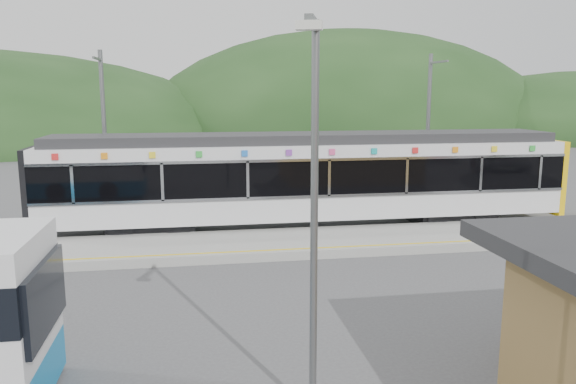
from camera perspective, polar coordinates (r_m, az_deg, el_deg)
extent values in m
plane|color=#4C4C4F|center=(16.57, 2.88, -8.63)|extent=(120.00, 120.00, 0.00)
ellipsoid|color=#1E3D19|center=(72.19, 6.09, 5.78)|extent=(52.00, 39.00, 26.00)
cube|color=#9E9E99|center=(19.62, 0.81, -5.18)|extent=(26.00, 3.20, 0.30)
cube|color=yellow|center=(18.35, 1.54, -5.76)|extent=(26.00, 0.10, 0.01)
cube|color=black|center=(21.96, -13.57, -3.41)|extent=(3.20, 2.20, 0.56)
cube|color=black|center=(24.24, 16.03, -2.27)|extent=(3.20, 2.20, 0.56)
cube|color=silver|center=(22.18, 2.00, -1.04)|extent=(20.00, 2.90, 0.92)
cube|color=black|center=(21.99, 2.01, 1.99)|extent=(20.00, 2.96, 1.45)
cube|color=silver|center=(20.65, 2.84, -0.44)|extent=(20.00, 0.05, 0.10)
cube|color=silver|center=(20.44, 2.87, 3.28)|extent=(20.00, 0.05, 0.10)
cube|color=silver|center=(21.87, 2.03, 4.45)|extent=(20.00, 2.90, 0.45)
cube|color=#2D2D30|center=(21.84, 2.04, 5.51)|extent=(19.40, 2.50, 0.36)
cube|color=yellow|center=(26.01, 24.42, 1.62)|extent=(0.24, 2.92, 3.00)
cube|color=black|center=(22.34, -24.28, 0.38)|extent=(0.20, 2.92, 3.00)
cube|color=silver|center=(20.48, -21.06, 0.72)|extent=(0.10, 0.05, 1.35)
cube|color=silver|center=(20.09, -12.65, 0.99)|extent=(0.10, 0.05, 1.35)
cube|color=silver|center=(20.15, -4.11, 1.23)|extent=(0.10, 0.05, 1.35)
cube|color=silver|center=(20.65, 4.21, 1.44)|extent=(0.10, 0.05, 1.35)
cube|color=silver|center=(21.55, 11.98, 1.61)|extent=(0.10, 0.05, 1.35)
cube|color=silver|center=(22.82, 19.01, 1.74)|extent=(0.10, 0.05, 1.35)
cube|color=silver|center=(24.12, 24.24, 1.82)|extent=(0.10, 0.05, 1.35)
cube|color=red|center=(20.48, -22.60, 3.32)|extent=(0.22, 0.04, 0.22)
cube|color=orange|center=(20.17, -18.16, 3.50)|extent=(0.22, 0.04, 0.22)
cube|color=yellow|center=(20.00, -13.62, 3.67)|extent=(0.22, 0.04, 0.22)
cube|color=green|center=(19.95, -9.02, 3.81)|extent=(0.22, 0.04, 0.22)
cube|color=blue|center=(20.03, -4.43, 3.93)|extent=(0.22, 0.04, 0.22)
cube|color=purple|center=(20.23, 0.10, 4.02)|extent=(0.22, 0.04, 0.22)
cube|color=#E54C8C|center=(20.56, 4.51, 4.08)|extent=(0.22, 0.04, 0.22)
cube|color=#19A5A5|center=(21.01, 8.76, 4.13)|extent=(0.22, 0.04, 0.22)
cube|color=red|center=(21.56, 12.81, 4.14)|extent=(0.22, 0.04, 0.22)
cube|color=orange|center=(22.22, 16.64, 4.14)|extent=(0.22, 0.04, 0.22)
cube|color=yellow|center=(22.97, 20.23, 4.12)|extent=(0.22, 0.04, 0.22)
cube|color=green|center=(23.80, 23.59, 4.09)|extent=(0.22, 0.04, 0.22)
cylinder|color=slate|center=(24.26, -18.11, 5.29)|extent=(0.18, 0.18, 7.00)
cube|color=slate|center=(23.44, -18.82, 12.69)|extent=(0.08, 1.80, 0.08)
cylinder|color=slate|center=(26.16, 14.00, 5.79)|extent=(0.18, 0.18, 7.00)
cube|color=slate|center=(25.40, 15.03, 12.64)|extent=(0.08, 1.80, 0.08)
cylinder|color=slate|center=(8.87, 2.67, -3.77)|extent=(0.12, 0.12, 6.37)
cube|color=slate|center=(8.21, 3.58, 16.76)|extent=(0.44, 1.05, 0.12)
cube|color=silver|center=(7.74, 4.42, 16.53)|extent=(0.39, 0.28, 0.12)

